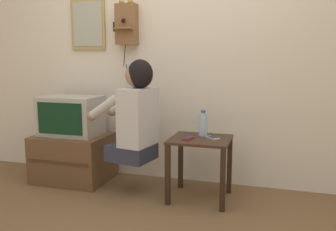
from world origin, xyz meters
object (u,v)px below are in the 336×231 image
television (71,116)px  wall_phone_antique (126,24)px  cell_phone_held (189,138)px  person (135,113)px  cell_phone_spare (213,138)px  framed_picture (88,24)px  water_bottle (203,124)px

television → wall_phone_antique: wall_phone_antique is taller
cell_phone_held → wall_phone_antique: bearing=164.5°
wall_phone_antique → cell_phone_held: size_ratio=5.93×
person → cell_phone_spare: 0.70m
cell_phone_held → cell_phone_spare: 0.20m
wall_phone_antique → television: bearing=-152.1°
framed_picture → cell_phone_held: (1.17, -0.47, -1.00)m
cell_phone_held → cell_phone_spare: size_ratio=1.03×
water_bottle → television: bearing=179.6°
cell_phone_held → person: bearing=-166.4°
person → water_bottle: (0.57, 0.15, -0.09)m
wall_phone_antique → cell_phone_held: wall_phone_antique is taller
cell_phone_held → water_bottle: water_bottle is taller
framed_picture → water_bottle: size_ratio=2.28×
wall_phone_antique → person: bearing=-59.2°
cell_phone_spare → water_bottle: water_bottle is taller
television → water_bottle: size_ratio=2.54×
water_bottle → cell_phone_held: bearing=-118.5°
cell_phone_held → framed_picture: bearing=172.9°
water_bottle → cell_phone_spare: bearing=-39.2°
cell_phone_spare → water_bottle: size_ratio=0.59×
cell_phone_spare → cell_phone_held: bearing=156.1°
framed_picture → wall_phone_antique: bearing=-5.7°
television → cell_phone_held: television is taller
television → water_bottle: television is taller
cell_phone_held → cell_phone_spare: same height
person → water_bottle: bearing=-64.6°
person → cell_phone_held: person is taller
cell_phone_spare → person: bearing=138.6°
television → cell_phone_spare: television is taller
person → television: size_ratio=1.57×
television → water_bottle: bearing=-0.4°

